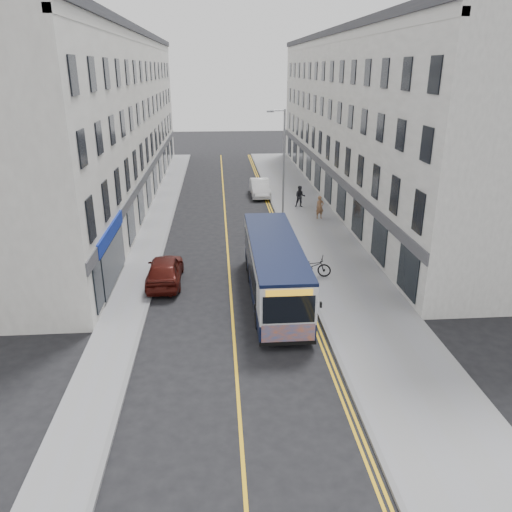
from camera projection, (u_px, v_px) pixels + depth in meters
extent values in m
plane|color=black|center=(232.00, 307.00, 23.77)|extent=(140.00, 140.00, 0.00)
cube|color=gray|center=(314.00, 227.00, 35.39)|extent=(4.50, 64.00, 0.12)
cube|color=gray|center=(154.00, 231.00, 34.57)|extent=(2.00, 64.00, 0.12)
cube|color=slate|center=(283.00, 228.00, 35.22)|extent=(0.18, 64.00, 0.13)
cube|color=slate|center=(169.00, 231.00, 34.64)|extent=(0.18, 64.00, 0.13)
cube|color=gold|center=(226.00, 230.00, 34.96)|extent=(0.12, 64.00, 0.01)
cube|color=gold|center=(276.00, 229.00, 35.21)|extent=(0.10, 64.00, 0.01)
cube|color=gold|center=(279.00, 229.00, 35.23)|extent=(0.10, 64.00, 0.01)
cube|color=white|center=(359.00, 121.00, 41.88)|extent=(6.00, 46.00, 13.00)
cube|color=white|center=(111.00, 123.00, 40.39)|extent=(6.00, 46.00, 13.00)
cylinder|color=gray|center=(284.00, 167.00, 35.71)|extent=(0.14, 0.14, 8.00)
cylinder|color=gray|center=(278.00, 111.00, 34.29)|extent=(1.00, 0.08, 0.08)
cube|color=gray|center=(270.00, 111.00, 34.27)|extent=(0.50, 0.18, 0.12)
cube|color=black|center=(274.00, 284.00, 24.46)|extent=(2.28, 10.04, 0.82)
cube|color=silver|center=(274.00, 261.00, 24.02)|extent=(2.28, 10.04, 1.64)
cube|color=black|center=(275.00, 243.00, 23.71)|extent=(2.30, 10.04, 0.15)
cube|color=black|center=(250.00, 261.00, 24.51)|extent=(0.04, 7.85, 1.05)
cube|color=black|center=(296.00, 259.00, 24.68)|extent=(0.04, 7.85, 1.05)
cube|color=black|center=(289.00, 310.00, 19.36)|extent=(2.05, 0.04, 1.14)
cube|color=#DD5C12|center=(288.00, 335.00, 19.75)|extent=(2.14, 0.04, 0.87)
cube|color=orange|center=(289.00, 293.00, 19.09)|extent=(1.83, 0.04, 0.26)
cylinder|color=black|center=(258.00, 319.00, 21.68)|extent=(0.26, 0.91, 0.91)
cylinder|color=black|center=(305.00, 317.00, 21.83)|extent=(0.26, 0.91, 0.91)
cylinder|color=black|center=(250.00, 274.00, 26.35)|extent=(0.26, 0.91, 0.91)
cylinder|color=black|center=(289.00, 273.00, 26.50)|extent=(0.26, 0.91, 0.91)
cylinder|color=black|center=(248.00, 263.00, 27.89)|extent=(0.26, 0.91, 0.91)
cylinder|color=black|center=(285.00, 262.00, 28.04)|extent=(0.26, 0.91, 0.91)
imported|color=black|center=(311.00, 266.00, 26.84)|extent=(2.26, 1.33, 1.12)
imported|color=#895F3E|center=(320.00, 207.00, 36.98)|extent=(0.69, 0.52, 1.70)
imported|color=black|center=(300.00, 196.00, 40.00)|extent=(0.91, 0.75, 1.72)
imported|color=white|center=(260.00, 188.00, 43.95)|extent=(1.61, 4.52, 1.48)
imported|color=#49110C|center=(165.00, 270.00, 26.10)|extent=(1.80, 4.45, 1.51)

